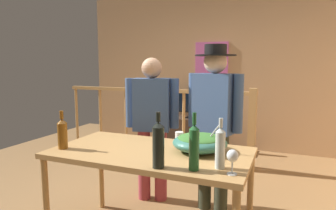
% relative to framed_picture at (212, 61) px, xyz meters
% --- Properties ---
extents(back_wall, '(5.00, 0.10, 2.70)m').
position_rel_framed_picture_xyz_m(back_wall, '(0.16, 0.06, -0.16)').
color(back_wall, tan).
rests_on(back_wall, ground_plane).
extents(framed_picture, '(0.57, 0.03, 0.64)m').
position_rel_framed_picture_xyz_m(framed_picture, '(0.00, 0.00, 0.00)').
color(framed_picture, '#C159A2').
extents(stair_railing, '(3.01, 0.10, 1.13)m').
position_rel_framed_picture_xyz_m(stair_railing, '(-0.17, -1.03, -0.82)').
color(stair_railing, '#B2844C').
rests_on(stair_railing, ground_plane).
extents(tv_console, '(0.90, 0.40, 0.54)m').
position_rel_framed_picture_xyz_m(tv_console, '(-0.26, -0.29, -1.24)').
color(tv_console, '#38281E').
rests_on(tv_console, ground_plane).
extents(flat_screen_tv, '(0.60, 0.12, 0.47)m').
position_rel_framed_picture_xyz_m(flat_screen_tv, '(-0.26, -0.32, -0.70)').
color(flat_screen_tv, black).
rests_on(flat_screen_tv, tv_console).
extents(serving_table, '(1.54, 0.81, 0.78)m').
position_rel_framed_picture_xyz_m(serving_table, '(0.28, -3.04, -0.80)').
color(serving_table, '#B2844C').
rests_on(serving_table, ground_plane).
extents(salad_bowl, '(0.42, 0.42, 0.23)m').
position_rel_framed_picture_xyz_m(salad_bowl, '(0.64, -2.91, -0.66)').
color(salad_bowl, '#337060').
rests_on(salad_bowl, serving_table).
extents(wine_glass, '(0.07, 0.07, 0.16)m').
position_rel_framed_picture_xyz_m(wine_glass, '(0.96, -3.31, -0.62)').
color(wine_glass, silver).
rests_on(wine_glass, serving_table).
extents(wine_bottle_clear, '(0.06, 0.06, 0.33)m').
position_rel_framed_picture_xyz_m(wine_bottle_clear, '(0.87, -3.23, -0.59)').
color(wine_bottle_clear, silver).
rests_on(wine_bottle_clear, serving_table).
extents(wine_bottle_amber, '(0.08, 0.08, 0.30)m').
position_rel_framed_picture_xyz_m(wine_bottle_amber, '(-0.39, -3.25, -0.60)').
color(wine_bottle_amber, brown).
rests_on(wine_bottle_amber, serving_table).
extents(wine_bottle_dark, '(0.08, 0.08, 0.37)m').
position_rel_framed_picture_xyz_m(wine_bottle_dark, '(0.49, -3.37, -0.57)').
color(wine_bottle_dark, black).
rests_on(wine_bottle_dark, serving_table).
extents(wine_bottle_green, '(0.07, 0.07, 0.37)m').
position_rel_framed_picture_xyz_m(wine_bottle_green, '(0.72, -3.32, -0.58)').
color(wine_bottle_green, '#1E5628').
rests_on(wine_bottle_green, serving_table).
extents(mug_white, '(0.11, 0.07, 0.09)m').
position_rel_framed_picture_xyz_m(mug_white, '(0.41, -2.73, -0.68)').
color(mug_white, white).
rests_on(mug_white, serving_table).
extents(person_standing_left, '(0.55, 0.31, 1.51)m').
position_rel_framed_picture_xyz_m(person_standing_left, '(-0.05, -2.31, -0.63)').
color(person_standing_left, '#9E3842').
rests_on(person_standing_left, ground_plane).
extents(person_standing_right, '(0.55, 0.39, 1.63)m').
position_rel_framed_picture_xyz_m(person_standing_right, '(0.61, -2.31, -0.54)').
color(person_standing_right, '#2D3323').
rests_on(person_standing_right, ground_plane).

